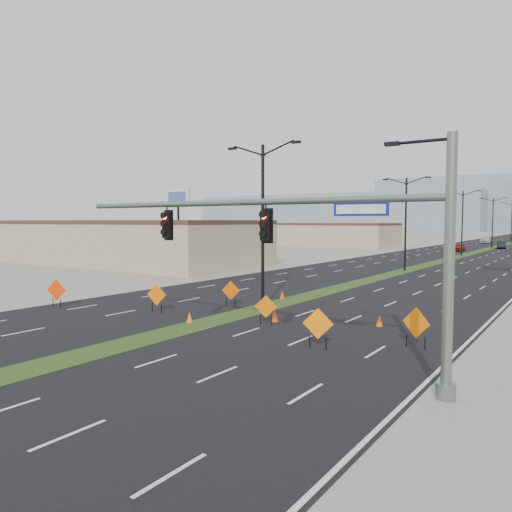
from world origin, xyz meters
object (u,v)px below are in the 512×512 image
Objects in this scene: streetlight_0 at (263,221)px; cone_3 at (282,295)px; construction_sign_2 at (231,291)px; cone_1 at (189,318)px; streetlight_2 at (462,221)px; construction_sign_1 at (157,296)px; cone_2 at (379,321)px; pole_sign_west at (178,205)px; construction_sign_3 at (266,308)px; streetlight_3 at (493,221)px; cone_0 at (275,316)px; streetlight_4 at (512,221)px; signal_mast at (310,238)px; construction_sign_5 at (318,325)px; construction_sign_4 at (416,324)px; streetlight_1 at (406,221)px; car_left at (459,247)px; car_mid at (501,245)px; car_far at (486,240)px; construction_sign_0 at (56,291)px.

cone_3 is at bearing 103.28° from streetlight_0.
construction_sign_2 reaches higher than cone_1.
streetlight_2 reaches higher than construction_sign_1.
cone_2 is 32.51m from pole_sign_west.
construction_sign_2 is 4.45m from cone_3.
streetlight_3 is at bearing 72.08° from construction_sign_3.
streetlight_4 is at bearing 91.37° from cone_0.
signal_mast is 1.85× the size of pole_sign_west.
construction_sign_4 is at bearing 19.56° from construction_sign_5.
construction_sign_3 is at bearing 28.05° from cone_1.
pole_sign_west reaches higher than construction_sign_1.
construction_sign_4 is (10.67, -116.43, -4.37)m from streetlight_4.
construction_sign_5 reaches higher than construction_sign_3.
streetlight_1 is at bearing 87.85° from cone_3.
construction_sign_1 reaches higher than construction_sign_3.
construction_sign_1 is (-13.01, 5.39, -3.78)m from signal_mast.
signal_mast is 14.94m from construction_sign_2.
car_left is 57.93m from pole_sign_west.
streetlight_0 is (-8.56, 10.00, 0.63)m from signal_mast.
streetlight_2 is 1.14× the size of pole_sign_west.
car_mid is 7.70× the size of cone_2.
pole_sign_west is (-17.88, 14.48, 6.20)m from construction_sign_2.
streetlight_2 is at bearing 72.93° from construction_sign_3.
construction_sign_4 is (12.86, -4.06, 0.10)m from construction_sign_2.
cone_1 is (-11.43, -1.46, -0.74)m from construction_sign_4.
streetlight_2 and streetlight_4 have the same top height.
car_far is at bearing 93.53° from streetlight_1.
cone_3 is at bearing 111.35° from construction_sign_5.
construction_sign_0 is at bearing -99.75° from streetlight_2.
construction_sign_0 is (-7.71, -76.06, 0.37)m from car_left.
cone_2 is at bearing -93.78° from car_mid.
construction_sign_5 is at bearing -52.50° from construction_sign_3.
cone_0 is 1.18× the size of cone_3.
pole_sign_west reaches higher than cone_0.
pole_sign_west is at bearing 126.45° from construction_sign_5.
pole_sign_west is at bearing -106.70° from car_left.
construction_sign_1 is 12.82m from cone_2.
car_far is (-4.90, 79.44, -4.59)m from streetlight_1.
construction_sign_4 is (10.67, -60.43, -4.37)m from streetlight_2.
streetlight_1 reaches higher than construction_sign_1.
car_left is at bearing 94.32° from streetlight_1.
streetlight_1 is 36.83m from construction_sign_0.
construction_sign_0 reaches higher than car_far.
construction_sign_1 is at bearing 153.12° from construction_sign_5.
streetlight_0 reaches higher than pole_sign_west.
streetlight_4 is at bearing 77.44° from construction_sign_5.
streetlight_2 and streetlight_3 have the same top height.
streetlight_2 is (0.00, 28.00, 0.00)m from streetlight_1.
streetlight_0 reaches higher than car_left.
pole_sign_west is (-20.07, -69.88, 1.73)m from streetlight_3.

